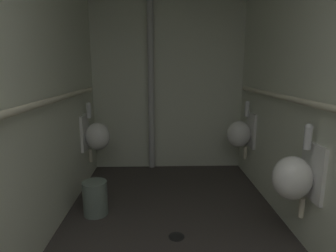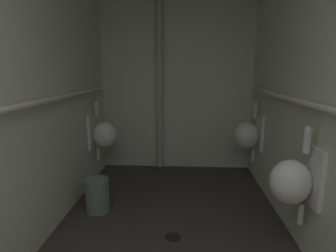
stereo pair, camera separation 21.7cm
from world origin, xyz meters
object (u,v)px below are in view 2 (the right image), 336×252
standpipe_back_wall (159,76)px  waste_bin (97,195)px  urinal_left_mid (103,134)px  urinal_right_mid (293,181)px  floor_drain (173,237)px  urinal_right_far (248,135)px

standpipe_back_wall → waste_bin: standpipe_back_wall is taller
urinal_left_mid → standpipe_back_wall: size_ratio=0.29×
urinal_right_mid → standpipe_back_wall: size_ratio=0.29×
floor_drain → urinal_right_mid: bearing=-12.3°
urinal_right_mid → floor_drain: 1.11m
urinal_right_mid → urinal_right_far: (0.00, 1.45, 0.00)m
urinal_left_mid → waste_bin: bearing=-79.4°
urinal_right_far → waste_bin: 1.93m
waste_bin → urinal_right_mid: bearing=-19.9°
urinal_left_mid → urinal_right_far: same height
urinal_left_mid → urinal_right_far: size_ratio=1.00×
urinal_right_mid → urinal_right_far: same height
urinal_right_mid → floor_drain: (-0.89, 0.19, -0.62)m
urinal_right_far → standpipe_back_wall: (-1.15, 0.44, 0.71)m
urinal_left_mid → standpipe_back_wall: 1.10m
floor_drain → urinal_left_mid: bearing=128.0°
waste_bin → standpipe_back_wall: bearing=67.6°
standpipe_back_wall → floor_drain: (0.26, -1.69, -1.34)m
urinal_right_mid → waste_bin: (-1.68, 0.61, -0.45)m
standpipe_back_wall → waste_bin: 1.81m
floor_drain → waste_bin: size_ratio=0.41×
urinal_right_mid → waste_bin: size_ratio=2.20×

